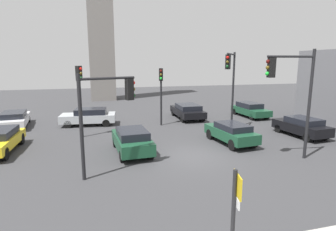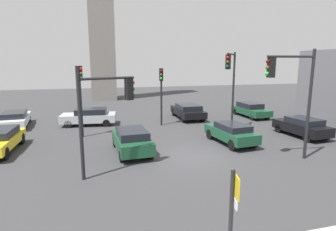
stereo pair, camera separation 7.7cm
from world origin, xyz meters
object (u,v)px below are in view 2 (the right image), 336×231
Objects in this scene: car_0 at (89,116)px; car_1 at (15,119)px; car_4 at (231,132)px; car_5 at (251,109)px; traffic_light_4 at (292,85)px; traffic_light_3 at (161,86)px; car_3 at (132,140)px; direction_sign at (232,212)px; car_6 at (188,111)px; car_2 at (302,126)px; traffic_light_2 at (80,88)px; traffic_light_1 at (107,104)px; traffic_light_0 at (231,76)px.

car_0 reaches higher than car_1.
car_4 is 9.77m from car_5.
car_4 is (14.76, -8.76, 0.05)m from car_1.
traffic_light_3 is at bearing -56.86° from traffic_light_4.
car_3 is (-7.93, 3.23, -3.27)m from traffic_light_4.
car_4 is at bearing 75.91° from direction_sign.
traffic_light_4 is at bearing -171.55° from car_6.
car_1 is at bearing -86.55° from traffic_light_3.
car_2 is at bearing -92.50° from car_4.
car_3 is (8.33, -8.96, 0.07)m from car_1.
car_4 is (-5.68, -0.33, 0.01)m from car_2.
traffic_light_3 is at bearing 64.43° from traffic_light_2.
car_2 is at bearing -118.13° from car_1.
car_0 is (-1.08, 10.90, -2.59)m from traffic_light_1.
traffic_light_1 is at bearing -11.70° from traffic_light_3.
traffic_light_0 is 17.50m from car_1.
direction_sign is 10.02m from traffic_light_4.
traffic_light_3 is (4.74, 9.27, -0.03)m from traffic_light_1.
direction_sign is 0.64× the size of car_2.
direction_sign is at bearing -34.65° from car_5.
car_2 reaches higher than car_4.
traffic_light_1 is at bearing 104.91° from car_4.
car_0 is 1.11× the size of car_2.
traffic_light_0 is 5.66m from traffic_light_3.
traffic_light_4 is 1.28× the size of car_0.
car_0 is 1.10× the size of car_3.
traffic_light_3 is at bearing 51.23° from car_2.
car_6 is (5.33, 18.71, -1.02)m from direction_sign.
traffic_light_2 is at bearing 81.95° from traffic_light_1.
traffic_light_3 reaches higher than car_4.
traffic_light_2 is at bearing 30.67° from car_3.
traffic_light_3 is (6.22, 2.15, -0.16)m from traffic_light_2.
car_1 is 17.16m from car_4.
traffic_light_0 is 1.01× the size of traffic_light_4.
car_3 is (-12.11, -0.53, 0.02)m from car_2.
car_3 reaches higher than car_4.
direction_sign is 0.54× the size of traffic_light_2.
traffic_light_3 is 1.14× the size of car_2.
traffic_light_0 is 1.29× the size of car_0.
car_6 is (-5.76, 8.05, 0.01)m from car_2.
traffic_light_4 is 12.36m from car_6.
car_0 is 16.46m from car_2.
traffic_light_1 is 1.14× the size of car_4.
car_3 is at bearing -29.50° from traffic_light_0.
traffic_light_2 reaches higher than car_6.
traffic_light_3 is at bearing 95.66° from direction_sign.
traffic_light_1 is 8.79m from car_4.
direction_sign is at bearing 129.27° from car_2.
direction_sign is 18.62m from car_0.
car_0 is at bearing 129.29° from traffic_light_2.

